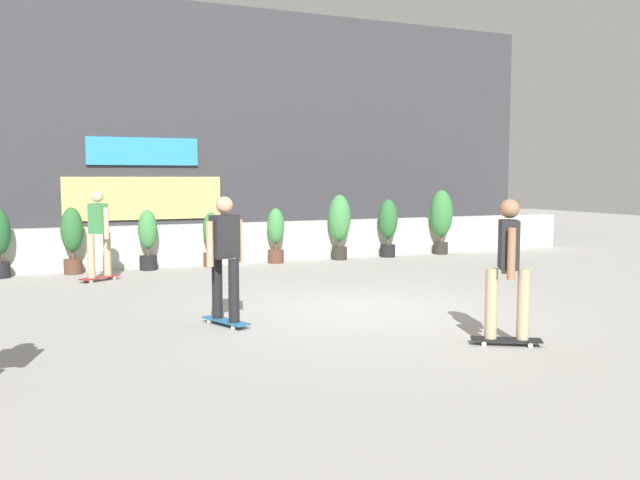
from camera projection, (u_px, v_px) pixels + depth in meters
ground_plane at (361, 309)px, 9.86m from camera, size 48.00×48.00×0.00m
planter_wall at (241, 243)px, 15.29m from camera, size 18.00×0.40×0.90m
building_backdrop at (198, 130)px, 18.68m from camera, size 20.00×2.08×6.50m
potted_plant_1 at (72, 237)px, 13.40m from camera, size 0.44×0.44×1.34m
potted_plant_2 at (148, 237)px, 13.99m from camera, size 0.40×0.40×1.27m
potted_plant_3 at (211, 238)px, 14.54m from camera, size 0.36×0.36×1.19m
potted_plant_4 at (276, 233)px, 15.13m from camera, size 0.39×0.39×1.25m
potted_plant_5 at (339, 222)px, 15.74m from camera, size 0.53×0.53×1.53m
potted_plant_6 at (388, 224)px, 16.27m from camera, size 0.47×0.47×1.41m
potted_plant_7 at (441, 217)px, 16.87m from camera, size 0.57×0.57×1.62m
skater_by_wall_right at (99, 231)px, 12.49m from camera, size 0.79×0.59×1.70m
skater_far_left at (508, 265)px, 7.68m from camera, size 0.79×0.59×1.70m
skater_mid_plaza at (225, 255)px, 8.70m from camera, size 0.53×0.82×1.70m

